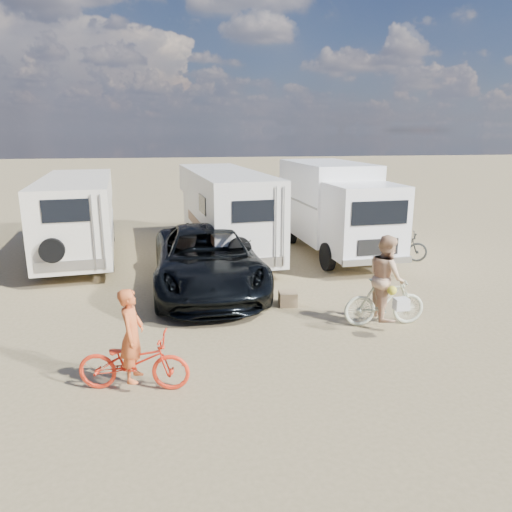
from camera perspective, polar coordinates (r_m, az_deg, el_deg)
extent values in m
plane|color=#9B865C|center=(10.45, 0.49, -9.14)|extent=(140.00, 140.00, 0.00)
imported|color=black|center=(13.13, -5.77, -0.36)|extent=(2.88, 6.05, 1.67)
imported|color=red|center=(8.45, -14.16, -11.97)|extent=(1.94, 0.98, 0.97)
imported|color=beige|center=(11.08, 14.86, -5.20)|extent=(1.84, 0.59, 1.09)
imported|color=#D55C2A|center=(8.32, -14.29, -10.11)|extent=(0.48, 0.63, 1.58)
imported|color=tan|center=(10.96, 14.99, -3.31)|extent=(0.74, 0.93, 1.86)
imported|color=#272927|center=(16.68, 16.34, 1.12)|extent=(1.99, 1.22, 0.98)
cube|color=#316598|center=(12.97, -6.08, -3.27)|extent=(0.73, 0.63, 0.49)
cube|color=#846A4B|center=(12.04, 3.77, -5.02)|extent=(0.47, 0.47, 0.34)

